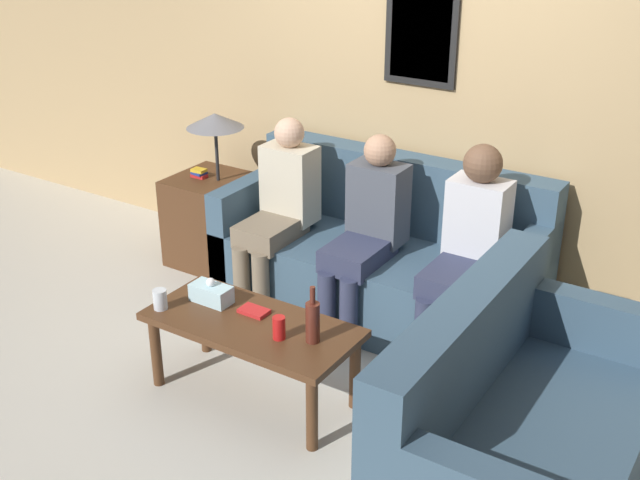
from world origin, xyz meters
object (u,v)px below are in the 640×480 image
Objects in this scene: person_left at (279,206)px; person_right at (467,245)px; couch_main at (381,262)px; couch_side at (517,440)px; wine_bottle at (313,321)px; drinking_glass at (160,299)px; person_middle at (367,228)px; coffee_table at (252,332)px.

person_left is 1.27m from person_right.
couch_main is 1.64× the size of person_right.
couch_side reaches higher than wine_bottle.
person_right reaches higher than drinking_glass.
couch_main and couch_side have the same top height.
person_right is at bearing 70.04° from wine_bottle.
couch_main is at bearing 92.00° from person_middle.
couch_side is 1.47m from coffee_table.
couch_main is at bearing 65.81° from drinking_glass.
person_right is (0.64, -0.16, 0.35)m from couch_main.
wine_bottle is at bearing -109.96° from person_right.
wine_bottle is at bearing -75.61° from person_middle.
person_middle is (0.12, 1.00, 0.26)m from coffee_table.
couch_main is 0.74m from person_right.
couch_main is 1.69× the size of person_middle.
person_middle is at bearing 52.81° from couch_side.
coffee_table is at bearing -95.46° from couch_main.
drinking_glass is at bearing -118.18° from person_middle.
couch_side is at bearing -37.19° from person_middle.
person_right is at bearing 34.01° from couch_side.
couch_main is 1.30× the size of couch_side.
person_left is 1.01× the size of person_middle.
wine_bottle is 0.26× the size of person_middle.
coffee_table is 0.94× the size of person_left.
couch_side reaches higher than coffee_table.
couch_main is 1.68× the size of person_left.
wine_bottle is (-1.09, 0.03, 0.24)m from couch_side.
drinking_glass is at bearing -114.19° from couch_main.
couch_side is (1.36, -1.23, 0.00)m from couch_main.
coffee_table is (-1.47, 0.02, 0.06)m from couch_side.
person_right is (-0.72, 1.07, 0.35)m from couch_side.
drinking_glass is (-0.50, -0.16, 0.12)m from coffee_table.
wine_bottle reaches higher than coffee_table.
wine_bottle is 2.74× the size of drinking_glass.
couch_main is 0.38m from person_middle.
wine_bottle is (0.26, -1.20, 0.24)m from couch_main.
person_middle reaches higher than coffee_table.
couch_side is 2.25m from person_left.
person_right reaches higher than wine_bottle.
drinking_glass is 0.09× the size of person_middle.
wine_bottle is 0.25× the size of person_right.
person_left is 0.98× the size of person_right.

